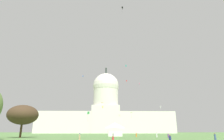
# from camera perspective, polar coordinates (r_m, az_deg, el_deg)

# --- Properties ---
(capitol_building) EXTENTS (148.07, 29.62, 74.36)m
(capitol_building) POSITION_cam_1_polar(r_m,az_deg,el_deg) (222.04, -1.87, -12.28)
(capitol_building) COLOR silver
(capitol_building) RESTS_ON ground_plane
(event_tent) EXTENTS (6.64, 4.67, 5.84)m
(event_tent) POSITION_cam_1_polar(r_m,az_deg,el_deg) (90.54, 0.87, -16.93)
(event_tent) COLOR white
(event_tent) RESTS_ON ground_plane
(tree_west_far) EXTENTS (10.93, 11.60, 11.34)m
(tree_west_far) POSITION_cam_1_polar(r_m,az_deg,el_deg) (79.25, -24.57, -11.82)
(tree_west_far) COLOR #42301E
(tree_west_far) RESTS_ON ground_plane
(person_navy_front_left) EXTENTS (0.46, 0.46, 1.54)m
(person_navy_front_left) POSITION_cam_1_polar(r_m,az_deg,el_deg) (89.93, -9.40, -18.18)
(person_navy_front_left) COLOR navy
(person_navy_front_left) RESTS_ON ground_plane
(person_grey_mid_right) EXTENTS (0.58, 0.58, 1.52)m
(person_grey_mid_right) POSITION_cam_1_polar(r_m,az_deg,el_deg) (80.02, 0.33, -18.52)
(person_grey_mid_right) COLOR gray
(person_grey_mid_right) RESTS_ON ground_plane
(person_white_front_center) EXTENTS (0.56, 0.56, 1.74)m
(person_white_front_center) POSITION_cam_1_polar(r_m,az_deg,el_deg) (78.31, 12.94, -18.05)
(person_white_front_center) COLOR silver
(person_white_front_center) RESTS_ON ground_plane
(person_purple_mid_center) EXTENTS (0.66, 0.66, 1.50)m
(person_purple_mid_center) POSITION_cam_1_polar(r_m,az_deg,el_deg) (74.67, 16.13, -17.97)
(person_purple_mid_center) COLOR #703D93
(person_purple_mid_center) RESTS_ON ground_plane
(person_tan_mid_left) EXTENTS (0.54, 0.54, 1.47)m
(person_tan_mid_left) POSITION_cam_1_polar(r_m,az_deg,el_deg) (52.56, -9.45, -18.88)
(person_tan_mid_left) COLOR tan
(person_tan_mid_left) RESTS_ON ground_plane
(person_orange_back_center) EXTENTS (0.57, 0.57, 1.58)m
(person_orange_back_center) POSITION_cam_1_polar(r_m,az_deg,el_deg) (82.17, 7.11, -18.35)
(person_orange_back_center) COLOR orange
(person_orange_back_center) RESTS_ON ground_plane
(person_navy_aisle_center) EXTENTS (0.53, 0.53, 1.62)m
(person_navy_aisle_center) POSITION_cam_1_polar(r_m,az_deg,el_deg) (36.50, 16.64, -19.02)
(person_navy_aisle_center) COLOR navy
(person_navy_aisle_center) RESTS_ON ground_plane
(person_denim_back_right) EXTENTS (0.46, 0.46, 1.78)m
(person_denim_back_right) POSITION_cam_1_polar(r_m,az_deg,el_deg) (48.54, 27.94, -17.14)
(person_denim_back_right) COLOR #3D5684
(person_denim_back_right) RESTS_ON ground_plane
(person_red_back_left) EXTENTS (0.44, 0.44, 1.49)m
(person_red_back_left) POSITION_cam_1_polar(r_m,az_deg,el_deg) (34.83, 0.29, -19.89)
(person_red_back_left) COLOR red
(person_red_back_left) RESTS_ON ground_plane
(kite_turquoise_high) EXTENTS (0.56, 0.54, 1.45)m
(kite_turquoise_high) POSITION_cam_1_polar(r_m,az_deg,el_deg) (134.87, 4.10, 1.24)
(kite_turquoise_high) COLOR teal
(kite_gold_mid) EXTENTS (1.00, 1.08, 2.85)m
(kite_gold_mid) POSITION_cam_1_polar(r_m,az_deg,el_deg) (186.28, -2.74, -10.73)
(kite_gold_mid) COLOR gold
(kite_black_high) EXTENTS (0.80, 0.80, 2.93)m
(kite_black_high) POSITION_cam_1_polar(r_m,az_deg,el_deg) (100.16, 3.04, 17.75)
(kite_black_high) COLOR black
(kite_orange_low) EXTENTS (1.64, 1.72, 0.14)m
(kite_orange_low) POSITION_cam_1_polar(r_m,az_deg,el_deg) (107.07, -3.15, -9.74)
(kite_orange_low) COLOR orange
(kite_white_low) EXTENTS (0.71, 0.71, 2.05)m
(kite_white_low) POSITION_cam_1_polar(r_m,az_deg,el_deg) (136.18, 13.97, -10.34)
(kite_white_low) COLOR white
(kite_blue_high) EXTENTS (0.70, 0.75, 0.85)m
(kite_blue_high) POSITION_cam_1_polar(r_m,az_deg,el_deg) (162.70, -8.48, -1.79)
(kite_blue_high) COLOR blue
(kite_red_high) EXTENTS (1.03, 1.03, 0.97)m
(kite_red_high) POSITION_cam_1_polar(r_m,az_deg,el_deg) (190.91, 4.27, -3.18)
(kite_red_high) COLOR red
(kite_pink_high) EXTENTS (1.12, 1.13, 2.55)m
(kite_pink_high) POSITION_cam_1_polar(r_m,az_deg,el_deg) (198.83, 8.00, -3.95)
(kite_pink_high) COLOR pink
(kite_green_low) EXTENTS (0.93, 0.91, 3.55)m
(kite_green_low) POSITION_cam_1_polar(r_m,az_deg,el_deg) (73.33, -6.91, -12.38)
(kite_green_low) COLOR green
(kite_lime_low) EXTENTS (1.50, 1.20, 3.87)m
(kite_lime_low) POSITION_cam_1_polar(r_m,az_deg,el_deg) (147.58, 5.59, -12.47)
(kite_lime_low) COLOR #8CD133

